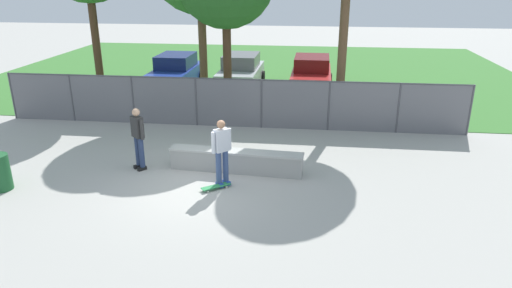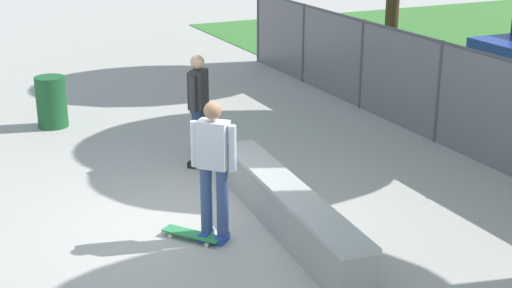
% 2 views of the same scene
% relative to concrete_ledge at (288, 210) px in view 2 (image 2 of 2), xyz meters
% --- Properties ---
extents(ground_plane, '(80.00, 80.00, 0.00)m').
position_rel_concrete_ledge_xyz_m(ground_plane, '(-0.91, -1.08, -0.32)').
color(ground_plane, '#ADAAA3').
extents(concrete_ledge, '(3.86, 0.77, 0.64)m').
position_rel_concrete_ledge_xyz_m(concrete_ledge, '(0.00, 0.00, 0.00)').
color(concrete_ledge, '#999993').
rests_on(concrete_ledge, ground).
extents(skateboarder, '(0.46, 0.45, 1.82)m').
position_rel_concrete_ledge_xyz_m(skateboarder, '(-0.22, -0.93, 0.69)').
color(skateboarder, '#2647A5').
rests_on(skateboarder, ground).
extents(skateboard, '(0.76, 0.64, 0.09)m').
position_rel_concrete_ledge_xyz_m(skateboard, '(-0.34, -1.20, -0.25)').
color(skateboard, '#2D8C4C').
rests_on(skateboard, ground).
extents(chainlink_fence, '(16.98, 0.07, 1.81)m').
position_rel_concrete_ledge_xyz_m(chainlink_fence, '(-0.91, 4.06, 0.66)').
color(chainlink_fence, '#4C4C51').
rests_on(chainlink_fence, ground).
extents(bystander, '(0.48, 0.44, 1.82)m').
position_rel_concrete_ledge_xyz_m(bystander, '(-2.78, -0.14, 0.69)').
color(bystander, black).
rests_on(bystander, ground).
extents(trash_bin, '(0.56, 0.56, 0.96)m').
position_rel_concrete_ledge_xyz_m(trash_bin, '(-5.93, -1.88, 0.16)').
color(trash_bin, '#1E592D').
rests_on(trash_bin, ground).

